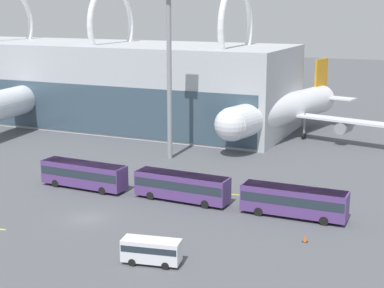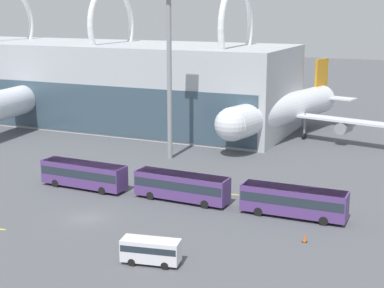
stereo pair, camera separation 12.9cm
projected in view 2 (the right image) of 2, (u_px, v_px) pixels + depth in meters
ground_plane at (87, 218)px, 65.21m from camera, size 440.00×440.00×0.00m
terminal_building at (11, 76)px, 127.47m from camera, size 122.41×24.44×27.37m
airliner_at_gate_near at (25, 99)px, 112.22m from camera, size 35.10×36.47×14.43m
airliner_at_gate_far at (285, 109)px, 104.06m from camera, size 38.03×38.65×13.07m
shuttle_bus_0 at (84, 173)px, 75.59m from camera, size 11.83×3.05×3.37m
shuttle_bus_1 at (182, 185)px, 70.56m from camera, size 11.83×3.05×3.37m
shuttle_bus_2 at (294, 200)px, 65.14m from camera, size 11.79×2.87×3.37m
service_van_foreground at (151, 250)px, 53.36m from camera, size 5.64×2.86×2.33m
floodlight_mast at (169, 63)px, 87.61m from camera, size 2.33×2.33×25.08m
lane_stripe_1 at (215, 193)px, 74.15m from camera, size 11.18×1.52×0.01m
traffic_cone_0 at (305, 238)px, 58.52m from camera, size 0.52×0.52×0.80m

